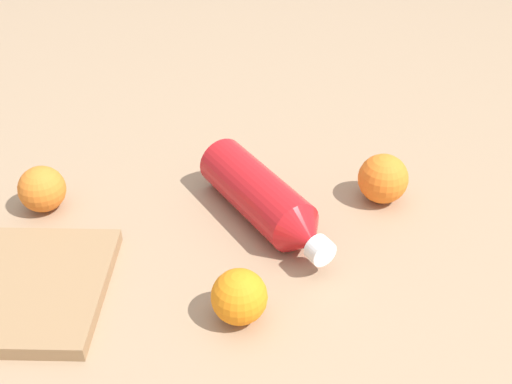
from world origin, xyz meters
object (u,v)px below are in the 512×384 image
(orange_2, at_px, (239,297))
(cutting_board, at_px, (27,287))
(orange_1, at_px, (383,179))
(orange_0, at_px, (42,189))
(water_bottle, at_px, (265,200))

(orange_2, bearing_deg, cutting_board, -81.63)
(orange_1, bearing_deg, cutting_board, -50.05)
(orange_0, bearing_deg, cutting_board, 25.45)
(orange_0, relative_size, orange_2, 1.02)
(orange_2, bearing_deg, orange_1, 156.25)
(orange_0, relative_size, orange_1, 0.92)
(orange_1, bearing_deg, orange_0, -70.34)
(orange_2, bearing_deg, water_bottle, -172.73)
(orange_2, height_order, cutting_board, orange_2)
(orange_2, xyz_separation_m, cutting_board, (0.04, -0.26, -0.02))
(water_bottle, height_order, orange_1, same)
(water_bottle, relative_size, orange_2, 3.50)
(water_bottle, bearing_deg, orange_1, 74.74)
(cutting_board, bearing_deg, water_bottle, 117.27)
(water_bottle, height_order, cutting_board, water_bottle)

